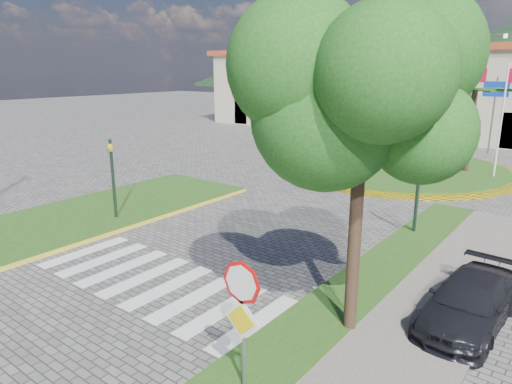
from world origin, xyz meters
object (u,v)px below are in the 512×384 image
Objects in this scene: roundabout_island at (397,168)px; stop_sign at (242,307)px; deciduous_tree at (363,99)px; car_side_right at (469,302)px; white_van at (314,125)px; car_dark_a at (459,132)px.

roundabout_island reaches higher than stop_sign.
deciduous_tree reaches higher than car_side_right.
roundabout_island reaches higher than white_van.
white_van is 32.80m from car_side_right.
roundabout_island is 4.79× the size of stop_sign.
roundabout_island is 3.62× the size of car_dark_a.
deciduous_tree is 1.42× the size of white_van.
roundabout_island is at bearing 103.73° from stop_sign.
car_side_right is (7.95, -29.87, -0.03)m from car_dark_a.
white_van reaches higher than car_side_right.
roundabout_island is 18.55m from deciduous_tree.
stop_sign is 35.65m from white_van.
stop_sign reaches higher than white_van.
car_side_right is at bearing 62.70° from stop_sign.
deciduous_tree is at bearing -132.47° from car_side_right.
roundabout_island reaches higher than car_side_right.
car_dark_a is 0.90× the size of car_side_right.
white_van is (-12.22, 11.21, 0.49)m from roundabout_island.
car_dark_a is at bearing 100.58° from deciduous_tree.
deciduous_tree reaches higher than car_dark_a.
stop_sign is 4.59m from deciduous_tree.
deciduous_tree is 1.74× the size of car_side_right.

